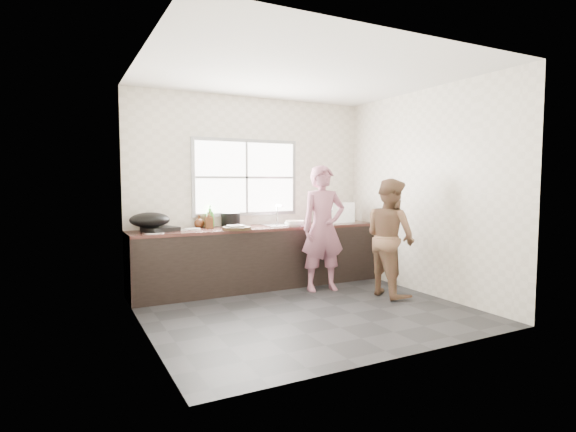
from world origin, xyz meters
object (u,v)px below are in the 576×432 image
bowl_mince (236,227)px  bowl_held (290,223)px  person_side (390,237)px  black_pot (231,220)px  pot_lid_right (183,230)px  bottle_brown_short (199,222)px  glass_jar (210,223)px  bottle_brown_tall (209,220)px  cutting_board (237,228)px  woman (323,232)px  dish_rack (338,213)px  bowl_crabs (295,224)px  wok (150,220)px  bottle_green (210,216)px  pot_lid_left (154,233)px  plate_food (193,229)px  burner (160,229)px

bowl_mince → bowl_held: (0.88, 0.16, 0.00)m
person_side → black_pot: size_ratio=5.80×
person_side → pot_lid_right: (-2.41, 1.23, 0.10)m
bottle_brown_short → glass_jar: 0.15m
glass_jar → bottle_brown_tall: bearing=-112.3°
cutting_board → bottle_brown_tall: size_ratio=1.80×
woman → dish_rack: bearing=50.3°
bowl_crabs → glass_jar: glass_jar is taller
bottle_brown_short → bowl_crabs: bearing=-19.5°
woman → bowl_mince: size_ratio=6.74×
wok → dish_rack: size_ratio=1.16×
bowl_held → bottle_green: bottle_green is taller
cutting_board → pot_lid_left: 1.06m
woman → bottle_green: 1.58m
bowl_mince → black_pot: bearing=78.8°
bowl_crabs → bowl_held: bowl_crabs is taller
bottle_green → cutting_board: bearing=-62.8°
bowl_held → pot_lid_right: size_ratio=0.83×
person_side → bottle_brown_tall: bearing=57.1°
bowl_crabs → dish_rack: bearing=11.3°
plate_food → bottle_brown_short: (0.14, 0.19, 0.07)m
pot_lid_right → bowl_held: bearing=-3.5°
person_side → wok: 3.09m
dish_rack → pot_lid_right: dish_rack is taller
wok → pot_lid_right: wok is taller
bowl_held → pot_lid_left: (-1.93, -0.07, -0.02)m
bowl_crabs → bottle_brown_tall: bottle_brown_tall is taller
bowl_mince → pot_lid_right: 0.69m
plate_food → bottle_green: (0.30, 0.19, 0.15)m
woman → cutting_board: size_ratio=4.18×
person_side → pot_lid_left: (-2.81, 1.07, 0.10)m
bowl_crabs → bottle_brown_short: (-1.25, 0.44, 0.05)m
burner → bowl_held: bearing=-3.3°
bowl_held → plate_food: (-1.39, 0.09, -0.02)m
bottle_brown_short → black_pot: bearing=0.0°
bottle_brown_tall → bowl_mince: bearing=-52.7°
woman → wok: 2.28m
plate_food → bottle_brown_short: 0.25m
cutting_board → black_pot: 0.45m
bowl_held → person_side: bearing=-52.2°
bottle_brown_short → pot_lid_left: bottle_brown_short is taller
bottle_brown_short → pot_lid_left: (-0.68, -0.35, -0.08)m
woman → bowl_crabs: 0.44m
bowl_held → bottle_brown_tall: 1.16m
black_pot → bottle_brown_short: 0.45m
glass_jar → plate_food: bearing=-146.3°
woman → black_pot: bearing=152.0°
bowl_crabs → pot_lid_right: (-1.52, 0.25, -0.03)m
black_pot → plate_food: bearing=-162.1°
bowl_crabs → wok: wok is taller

